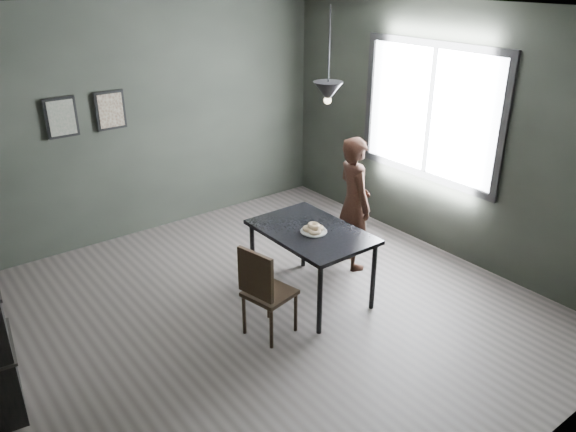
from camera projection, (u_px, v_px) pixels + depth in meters
ground at (263, 316)px, 5.45m from camera, size 5.00×5.00×0.00m
back_wall at (140, 122)px, 6.69m from camera, size 5.00×0.10×2.80m
ceiling at (256, 10)px, 4.30m from camera, size 5.00×5.00×0.02m
window_assembly at (430, 112)px, 6.31m from camera, size 0.04×1.96×1.56m
cafe_table at (311, 237)px, 5.50m from camera, size 0.80×1.20×0.75m
white_plate at (314, 232)px, 5.42m from camera, size 0.23×0.23×0.01m
donut_pile at (314, 228)px, 5.40m from camera, size 0.20×0.21×0.09m
woman at (354, 203)px, 6.09m from camera, size 0.51×0.63×1.49m
wood_chair at (263, 288)px, 4.95m from camera, size 0.46×0.46×0.90m
pendant_lamp at (328, 92)px, 5.15m from camera, size 0.28×0.28×0.86m
framed_print_left at (61, 118)px, 6.08m from camera, size 0.34×0.04×0.44m
framed_print_right at (110, 110)px, 6.39m from camera, size 0.34×0.04×0.44m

